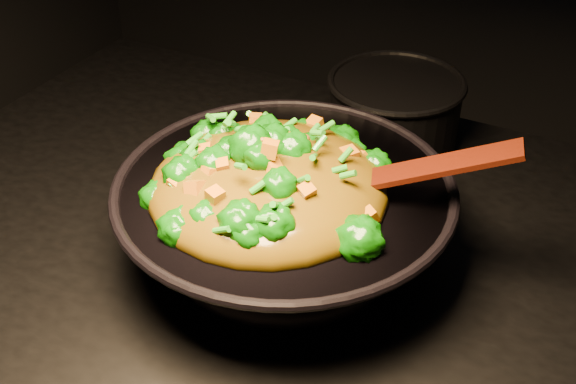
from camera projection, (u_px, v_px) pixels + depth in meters
The scene contains 4 objects.
wok at pixel (284, 223), 0.90m from camera, with size 0.41×0.41×0.11m, color black, non-canonical shape.
stir_fry at pixel (268, 157), 0.83m from camera, with size 0.29×0.29×0.10m, color #0E5C06, non-canonical shape.
spatula at pixel (409, 172), 0.82m from camera, with size 0.26×0.04×0.01m, color #371906.
back_pot at pixel (394, 112), 1.13m from camera, with size 0.20×0.20×0.12m, color black.
Camera 1 is at (0.35, -0.64, 1.52)m, focal length 45.00 mm.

